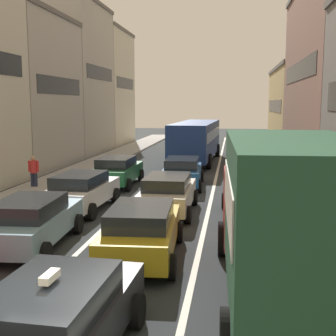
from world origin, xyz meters
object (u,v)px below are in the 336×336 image
object	(u,v)px
sedan_left_lane_fourth	(117,170)
bus_mid_queue_primary	(196,138)
sedan_centre_lane_second	(142,230)
coupe_centre_lane_fourth	(182,171)
sedan_right_lane_behind_truck	(252,198)
pedestrian_near_kerb	(34,170)
taxi_centre_lane_front	(56,322)
sedan_left_lane_third	(82,190)
removalist_box_truck	(286,214)
wagon_left_lane_second	(31,221)
hatchback_centre_lane_third	(168,193)

from	to	relation	value
sedan_left_lane_fourth	bus_mid_queue_primary	xyz separation A→B (m)	(3.27, 9.80, 0.96)
sedan_centre_lane_second	coupe_centre_lane_fourth	world-z (taller)	same
sedan_right_lane_behind_truck	pedestrian_near_kerb	xyz separation A→B (m)	(-10.43, 4.22, 0.15)
taxi_centre_lane_front	sedan_left_lane_third	distance (m)	10.72
removalist_box_truck	coupe_centre_lane_fourth	xyz separation A→B (m)	(-3.60, 12.94, -1.18)
wagon_left_lane_second	sedan_left_lane_fourth	xyz separation A→B (m)	(-0.07, 10.01, 0.00)
sedan_centre_lane_second	pedestrian_near_kerb	bearing A→B (deg)	35.89
wagon_left_lane_second	sedan_left_lane_third	distance (m)	4.64
hatchback_centre_lane_third	wagon_left_lane_second	bearing A→B (deg)	144.12
hatchback_centre_lane_third	sedan_left_lane_third	distance (m)	3.45
removalist_box_truck	sedan_left_lane_third	bearing A→B (deg)	41.16
removalist_box_truck	sedan_left_lane_fourth	distance (m)	14.60
hatchback_centre_lane_third	sedan_right_lane_behind_truck	size ratio (longest dim) A/B	0.98
sedan_left_lane_fourth	bus_mid_queue_primary	distance (m)	10.37
coupe_centre_lane_fourth	pedestrian_near_kerb	distance (m)	7.40
sedan_left_lane_third	wagon_left_lane_second	bearing A→B (deg)	-176.48
bus_mid_queue_primary	sedan_left_lane_fourth	bearing A→B (deg)	164.10
removalist_box_truck	hatchback_centre_lane_third	xyz separation A→B (m)	(-3.55, 7.43, -1.18)
removalist_box_truck	taxi_centre_lane_front	xyz separation A→B (m)	(-3.82, -2.84, -1.18)
bus_mid_queue_primary	pedestrian_near_kerb	distance (m)	13.40
taxi_centre_lane_front	sedan_right_lane_behind_truck	xyz separation A→B (m)	(3.44, 9.86, -0.00)
hatchback_centre_lane_third	bus_mid_queue_primary	bearing A→B (deg)	0.46
sedan_left_lane_fourth	taxi_centre_lane_front	bearing A→B (deg)	-168.33
wagon_left_lane_second	coupe_centre_lane_fourth	size ratio (longest dim) A/B	1.01
sedan_centre_lane_second	coupe_centre_lane_fourth	xyz separation A→B (m)	(-0.09, 10.60, 0.00)
coupe_centre_lane_fourth	sedan_right_lane_behind_truck	world-z (taller)	same
sedan_centre_lane_second	taxi_centre_lane_front	bearing A→B (deg)	173.21
sedan_centre_lane_second	sedan_left_lane_third	world-z (taller)	same
sedan_left_lane_third	coupe_centre_lane_fourth	bearing A→B (deg)	-29.18
wagon_left_lane_second	bus_mid_queue_primary	bearing A→B (deg)	-12.17
wagon_left_lane_second	pedestrian_near_kerb	distance (m)	9.33
sedan_left_lane_third	coupe_centre_lane_fourth	distance (m)	6.49
removalist_box_truck	wagon_left_lane_second	distance (m)	7.53
hatchback_centre_lane_third	sedan_left_lane_third	size ratio (longest dim) A/B	0.98
bus_mid_queue_primary	coupe_centre_lane_fourth	bearing A→B (deg)	-176.86
coupe_centre_lane_fourth	pedestrian_near_kerb	xyz separation A→B (m)	(-7.20, -1.70, 0.15)
sedan_right_lane_behind_truck	coupe_centre_lane_fourth	bearing A→B (deg)	25.15
wagon_left_lane_second	taxi_centre_lane_front	bearing A→B (deg)	-154.17
sedan_centre_lane_second	sedan_right_lane_behind_truck	distance (m)	5.64
sedan_centre_lane_second	sedan_left_lane_third	xyz separation A→B (m)	(-3.48, 5.07, 0.00)
pedestrian_near_kerb	bus_mid_queue_primary	bearing A→B (deg)	143.54
bus_mid_queue_primary	wagon_left_lane_second	bearing A→B (deg)	173.37
coupe_centre_lane_fourth	sedan_centre_lane_second	bearing A→B (deg)	178.38
removalist_box_truck	sedan_centre_lane_second	world-z (taller)	removalist_box_truck
removalist_box_truck	sedan_right_lane_behind_truck	distance (m)	7.13
sedan_left_lane_fourth	sedan_right_lane_behind_truck	distance (m)	8.75
wagon_left_lane_second	hatchback_centre_lane_third	xyz separation A→B (m)	(3.36, 4.66, 0.00)
coupe_centre_lane_fourth	hatchback_centre_lane_third	bearing A→B (deg)	178.50
wagon_left_lane_second	sedan_left_lane_third	xyz separation A→B (m)	(-0.10, 4.63, 0.00)
hatchback_centre_lane_third	sedan_left_lane_fourth	distance (m)	6.35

